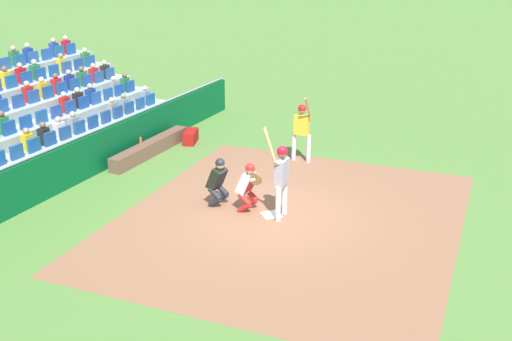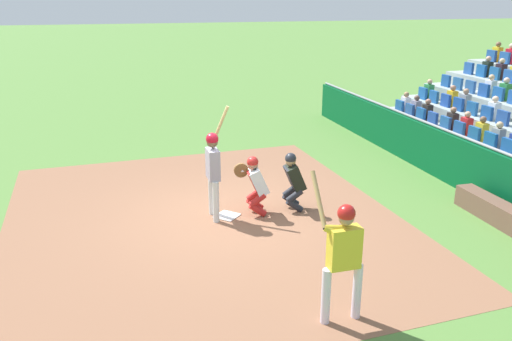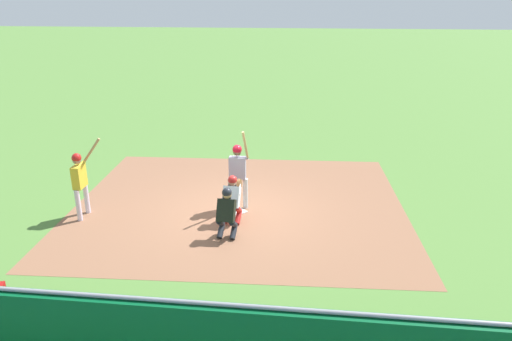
{
  "view_description": "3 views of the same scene",
  "coord_description": "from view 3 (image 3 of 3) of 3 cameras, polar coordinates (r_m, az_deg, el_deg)",
  "views": [
    {
      "loc": [
        12.62,
        5.44,
        6.35
      ],
      "look_at": [
        -0.34,
        -0.56,
        0.97
      ],
      "focal_mm": 43.25,
      "sensor_mm": 36.0,
      "label": 1
    },
    {
      "loc": [
        -9.75,
        2.13,
        4.4
      ],
      "look_at": [
        -0.42,
        -0.51,
        1.11
      ],
      "focal_mm": 36.31,
      "sensor_mm": 36.0,
      "label": 2
    },
    {
      "loc": [
        1.86,
        -11.52,
        5.52
      ],
      "look_at": [
        0.57,
        -0.31,
        1.34
      ],
      "focal_mm": 33.03,
      "sensor_mm": 36.0,
      "label": 3
    }
  ],
  "objects": [
    {
      "name": "ground_plane",
      "position": [
        12.91,
        -2.38,
        -5.01
      ],
      "size": [
        160.0,
        160.0,
        0.0
      ],
      "primitive_type": "plane",
      "color": "#507B36"
    },
    {
      "name": "infield_dirt_patch",
      "position": [
        13.36,
        -2.05,
        -4.09
      ],
      "size": [
        9.5,
        8.26,
        0.01
      ],
      "primitive_type": "cube",
      "rotation": [
        0.0,
        0.0,
        0.05
      ],
      "color": "#895B42",
      "rests_on": "ground_plane"
    },
    {
      "name": "home_plate_marker",
      "position": [
        12.91,
        -2.38,
        -4.95
      ],
      "size": [
        0.62,
        0.62,
        0.02
      ],
      "primitive_type": "cube",
      "rotation": [
        0.0,
        0.0,
        0.79
      ],
      "color": "white",
      "rests_on": "infield_dirt_patch"
    },
    {
      "name": "batter_at_plate",
      "position": [
        12.71,
        -2.21,
        0.17
      ],
      "size": [
        0.6,
        0.54,
        2.31
      ],
      "color": "silver",
      "rests_on": "ground_plane"
    },
    {
      "name": "catcher_crouching",
      "position": [
        12.07,
        -2.87,
        -3.17
      ],
      "size": [
        0.49,
        0.72,
        1.29
      ],
      "color": "red",
      "rests_on": "ground_plane"
    },
    {
      "name": "home_plate_umpire",
      "position": [
        11.32,
        -3.57,
        -4.92
      ],
      "size": [
        0.49,
        0.49,
        1.29
      ],
      "color": "#21242B",
      "rests_on": "ground_plane"
    },
    {
      "name": "dugout_wall",
      "position": [
        7.79,
        -9.32,
        -19.1
      ],
      "size": [
        16.83,
        0.24,
        1.27
      ],
      "color": "#064F26",
      "rests_on": "ground_plane"
    },
    {
      "name": "dugout_bench",
      "position": [
        9.34,
        -24.16,
        -16.31
      ],
      "size": [
        3.75,
        0.4,
        0.44
      ],
      "primitive_type": "cube",
      "color": "brown",
      "rests_on": "ground_plane"
    },
    {
      "name": "water_bottle_on_bench",
      "position": [
        8.92,
        -22.49,
        -15.24
      ],
      "size": [
        0.07,
        0.07,
        0.24
      ],
      "primitive_type": "cylinder",
      "color": "#DC5026",
      "rests_on": "dugout_bench"
    },
    {
      "name": "on_deck_batter",
      "position": [
        13.04,
        -20.56,
        -0.84
      ],
      "size": [
        0.68,
        0.63,
        2.12
      ],
      "color": "silver",
      "rests_on": "ground_plane"
    }
  ]
}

